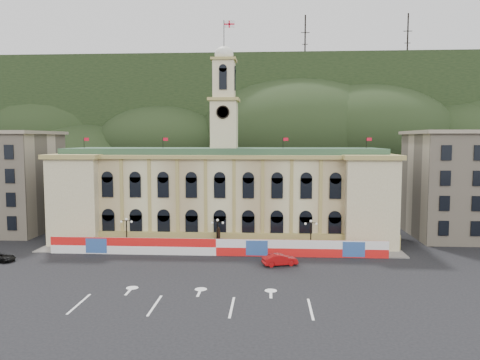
# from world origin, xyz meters

# --- Properties ---
(ground) EXTENTS (260.00, 260.00, 0.00)m
(ground) POSITION_xyz_m (0.00, 0.00, 0.00)
(ground) COLOR black
(ground) RESTS_ON ground
(lane_markings) EXTENTS (26.00, 10.00, 0.02)m
(lane_markings) POSITION_xyz_m (0.00, -5.00, 0.00)
(lane_markings) COLOR white
(lane_markings) RESTS_ON ground
(hill_ridge) EXTENTS (230.00, 80.00, 64.00)m
(hill_ridge) POSITION_xyz_m (0.03, 121.99, 19.48)
(hill_ridge) COLOR black
(hill_ridge) RESTS_ON ground
(city_hall) EXTENTS (56.20, 17.60, 37.10)m
(city_hall) POSITION_xyz_m (0.00, 27.63, 7.85)
(city_hall) COLOR beige
(city_hall) RESTS_ON ground
(side_building_right) EXTENTS (21.00, 17.00, 18.60)m
(side_building_right) POSITION_xyz_m (43.00, 30.93, 9.33)
(side_building_right) COLOR #BAA990
(side_building_right) RESTS_ON ground
(hoarding_fence) EXTENTS (50.00, 0.44, 2.50)m
(hoarding_fence) POSITION_xyz_m (0.06, 15.07, 1.25)
(hoarding_fence) COLOR red
(hoarding_fence) RESTS_ON ground
(pavement) EXTENTS (56.00, 5.50, 0.16)m
(pavement) POSITION_xyz_m (0.00, 17.75, 0.08)
(pavement) COLOR slate
(pavement) RESTS_ON ground
(statue) EXTENTS (1.40, 1.40, 3.72)m
(statue) POSITION_xyz_m (0.00, 18.00, 1.19)
(statue) COLOR #595651
(statue) RESTS_ON ground
(lamp_left) EXTENTS (1.96, 0.44, 5.15)m
(lamp_left) POSITION_xyz_m (-14.00, 17.00, 3.07)
(lamp_left) COLOR black
(lamp_left) RESTS_ON ground
(lamp_center) EXTENTS (1.96, 0.44, 5.15)m
(lamp_center) POSITION_xyz_m (0.00, 17.00, 3.07)
(lamp_center) COLOR black
(lamp_center) RESTS_ON ground
(lamp_right) EXTENTS (1.96, 0.44, 5.15)m
(lamp_right) POSITION_xyz_m (14.00, 17.00, 3.07)
(lamp_right) COLOR black
(lamp_right) RESTS_ON ground
(red_sedan) EXTENTS (4.42, 5.73, 1.57)m
(red_sedan) POSITION_xyz_m (9.26, 10.22, 0.79)
(red_sedan) COLOR #A70B0D
(red_sedan) RESTS_ON ground
(black_suv) EXTENTS (2.86, 4.72, 1.20)m
(black_suv) POSITION_xyz_m (-29.91, 9.73, 0.60)
(black_suv) COLOR black
(black_suv) RESTS_ON ground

